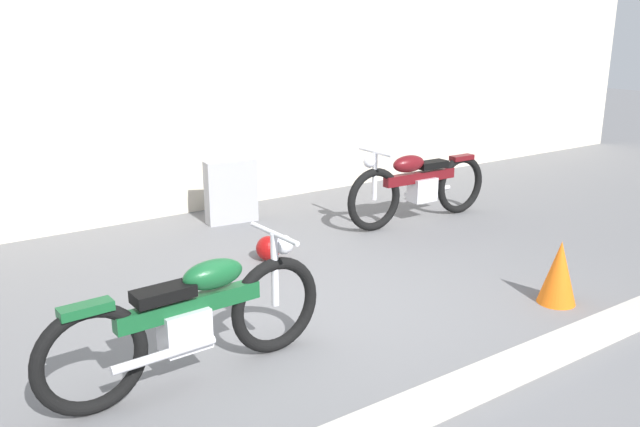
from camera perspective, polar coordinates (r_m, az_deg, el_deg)
ground_plane at (r=5.42m, az=1.57°, el=-8.68°), size 40.00×40.00×0.00m
building_wall at (r=8.16m, az=-13.73°, el=10.31°), size 18.00×0.30×3.01m
curb_strip at (r=4.42m, az=13.24°, el=-14.37°), size 18.00×0.24×0.12m
stone_marker at (r=7.80m, az=-7.78°, el=1.91°), size 0.62×0.27×0.75m
helmet at (r=6.56m, az=-4.53°, el=-3.04°), size 0.25×0.25×0.25m
traffic_cone at (r=5.86m, az=20.14°, el=-4.85°), size 0.32×0.32×0.55m
motorcycle_maroon at (r=7.83m, az=8.57°, el=2.48°), size 2.08×0.58×0.93m
motorcycle_green at (r=4.38m, az=-11.00°, el=-8.94°), size 2.03×0.57×0.91m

